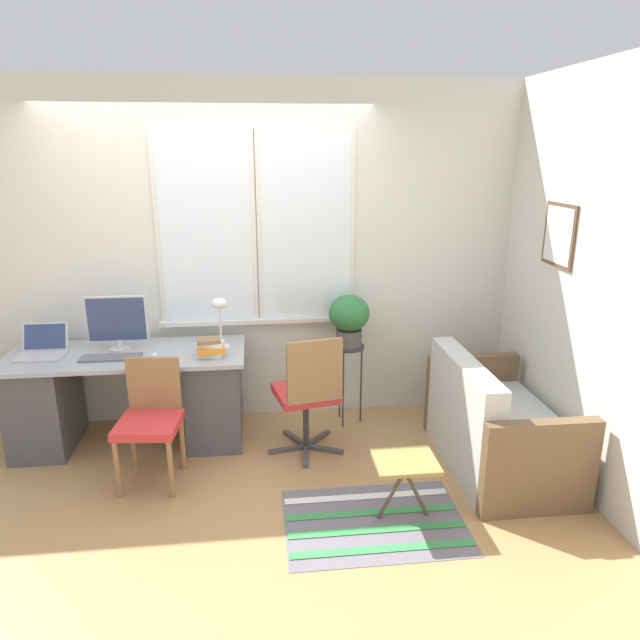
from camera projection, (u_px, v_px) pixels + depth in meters
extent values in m
plane|color=tan|center=(217.00, 459.00, 4.17)|extent=(14.00, 14.00, 0.00)
cube|color=silver|center=(214.00, 258.00, 4.51)|extent=(9.00, 0.06, 2.70)
cube|color=silver|center=(206.00, 230.00, 4.41)|extent=(0.77, 0.02, 1.51)
cube|color=white|center=(206.00, 231.00, 4.40)|extent=(0.70, 0.01, 1.44)
cube|color=silver|center=(306.00, 229.00, 4.49)|extent=(0.77, 0.02, 1.51)
cube|color=white|center=(306.00, 229.00, 4.48)|extent=(0.70, 0.01, 1.44)
cube|color=silver|center=(259.00, 320.00, 4.67)|extent=(1.60, 0.11, 0.04)
cube|color=silver|center=(556.00, 270.00, 4.04)|extent=(0.06, 9.00, 2.70)
cube|color=brown|center=(559.00, 235.00, 3.92)|extent=(0.02, 0.39, 0.43)
cube|color=white|center=(558.00, 235.00, 3.92)|extent=(0.01, 0.34, 0.38)
cube|color=#9EA3A8|center=(126.00, 355.00, 4.22)|extent=(1.74, 0.69, 0.03)
cube|color=#4C4C51|center=(44.00, 404.00, 4.26)|extent=(0.40, 0.61, 0.70)
cube|color=#4C4C51|center=(215.00, 396.00, 4.39)|extent=(0.40, 0.61, 0.70)
cube|color=#B7B7BC|center=(41.00, 357.00, 4.11)|extent=(0.32, 0.21, 0.02)
cube|color=#B7B7BC|center=(45.00, 337.00, 4.22)|extent=(0.32, 0.08, 0.20)
cube|color=navy|center=(45.00, 337.00, 4.21)|extent=(0.29, 0.07, 0.17)
cylinder|color=silver|center=(120.00, 349.00, 4.28)|extent=(0.14, 0.14, 0.02)
cylinder|color=silver|center=(119.00, 344.00, 4.27)|extent=(0.04, 0.04, 0.06)
cube|color=silver|center=(117.00, 319.00, 4.22)|extent=(0.44, 0.02, 0.35)
cube|color=navy|center=(116.00, 319.00, 4.20)|extent=(0.41, 0.01, 0.32)
cube|color=slate|center=(111.00, 358.00, 4.10)|extent=(0.42, 0.14, 0.02)
ellipsoid|color=silver|center=(154.00, 355.00, 4.12)|extent=(0.04, 0.07, 0.03)
cylinder|color=white|center=(222.00, 347.00, 4.33)|extent=(0.13, 0.13, 0.01)
cylinder|color=white|center=(221.00, 326.00, 4.29)|extent=(0.02, 0.02, 0.31)
ellipsoid|color=white|center=(219.00, 303.00, 4.23)|extent=(0.12, 0.12, 0.08)
cube|color=white|center=(210.00, 354.00, 4.14)|extent=(0.19, 0.15, 0.04)
cube|color=orange|center=(211.00, 349.00, 4.12)|extent=(0.21, 0.17, 0.04)
cube|color=white|center=(210.00, 344.00, 4.12)|extent=(0.21, 0.15, 0.03)
cube|color=olive|center=(209.00, 340.00, 4.10)|extent=(0.18, 0.15, 0.03)
cylinder|color=olive|center=(117.00, 468.00, 3.65)|extent=(0.04, 0.04, 0.43)
cylinder|color=olive|center=(170.00, 468.00, 3.66)|extent=(0.04, 0.04, 0.43)
cylinder|color=olive|center=(133.00, 442.00, 3.98)|extent=(0.04, 0.04, 0.43)
cylinder|color=olive|center=(182.00, 441.00, 3.99)|extent=(0.04, 0.04, 0.43)
cube|color=red|center=(148.00, 425.00, 3.76)|extent=(0.44, 0.42, 0.06)
cube|color=olive|center=(154.00, 383.00, 3.89)|extent=(0.36, 0.07, 0.37)
cube|color=#47474C|center=(288.00, 449.00, 4.27)|extent=(0.29, 0.09, 0.03)
cube|color=#47474C|center=(306.00, 456.00, 4.18)|extent=(0.07, 0.29, 0.03)
cube|color=#47474C|center=(324.00, 449.00, 4.27)|extent=(0.28, 0.15, 0.03)
cube|color=#47474C|center=(317.00, 439.00, 4.43)|extent=(0.22, 0.24, 0.03)
cube|color=#47474C|center=(295.00, 439.00, 4.43)|extent=(0.18, 0.27, 0.03)
cylinder|color=#333338|center=(306.00, 421.00, 4.26)|extent=(0.04, 0.04, 0.39)
cube|color=red|center=(306.00, 393.00, 4.19)|extent=(0.51, 0.49, 0.06)
cube|color=olive|center=(315.00, 371.00, 3.92)|extent=(0.40, 0.12, 0.45)
cube|color=beige|center=(499.00, 439.00, 4.03)|extent=(0.72, 1.05, 0.41)
cube|color=beige|center=(465.00, 388.00, 3.89)|extent=(0.16, 1.05, 0.39)
cube|color=brown|center=(539.00, 469.00, 3.46)|extent=(0.72, 0.09, 0.63)
cube|color=brown|center=(471.00, 392.00, 4.54)|extent=(0.72, 0.09, 0.63)
cylinder|color=#333338|center=(349.00, 347.00, 4.55)|extent=(0.25, 0.25, 0.02)
cylinder|color=#333338|center=(361.00, 385.00, 4.66)|extent=(0.01, 0.01, 0.65)
cylinder|color=#333338|center=(340.00, 381.00, 4.73)|extent=(0.01, 0.01, 0.65)
cylinder|color=#333338|center=(343.00, 390.00, 4.56)|extent=(0.01, 0.01, 0.65)
cylinder|color=#514C47|center=(349.00, 338.00, 4.53)|extent=(0.21, 0.21, 0.13)
ellipsoid|color=#2D7038|center=(349.00, 313.00, 4.47)|extent=(0.32, 0.32, 0.29)
cube|color=slate|center=(374.00, 521.00, 3.47)|extent=(1.09, 0.77, 0.01)
cube|color=#388E4C|center=(383.00, 549.00, 3.22)|extent=(1.07, 0.06, 0.00)
cube|color=#388E4C|center=(377.00, 530.00, 3.39)|extent=(1.07, 0.06, 0.00)
cube|color=#388E4C|center=(371.00, 512.00, 3.55)|extent=(1.07, 0.06, 0.00)
cube|color=white|center=(366.00, 496.00, 3.71)|extent=(1.07, 0.06, 0.00)
cube|color=olive|center=(405.00, 462.00, 3.41)|extent=(0.37, 0.32, 0.02)
cylinder|color=#4C3D2D|center=(393.00, 491.00, 3.46)|extent=(0.20, 0.02, 0.38)
cylinder|color=#4C3D2D|center=(414.00, 490.00, 3.47)|extent=(0.20, 0.02, 0.38)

